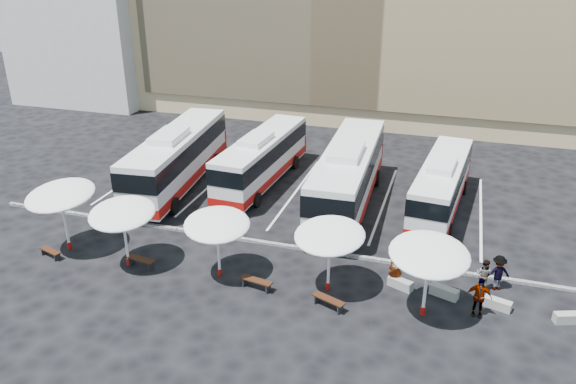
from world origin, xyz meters
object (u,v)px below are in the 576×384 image
(passenger_0, at_px, (396,268))
(conc_bench_1, at_px, (444,292))
(wood_bench_2, at_px, (256,282))
(conc_bench_0, at_px, (400,284))
(sunshade_1, at_px, (122,214))
(passenger_3, at_px, (498,273))
(bus_1, at_px, (262,157))
(bus_2, at_px, (348,174))
(conc_bench_3, at_px, (568,318))
(sunshade_2, at_px, (217,225))
(sunshade_3, at_px, (330,236))
(passenger_2, at_px, (479,297))
(sunshade_4, at_px, (429,255))
(conc_bench_2, at_px, (498,304))
(sunshade_0, at_px, (60,195))
(wood_bench_0, at_px, (50,252))
(wood_bench_3, at_px, (329,301))
(passenger_1, at_px, (484,275))
(bus_0, at_px, (177,157))
(bus_3, at_px, (442,184))
(wood_bench_1, at_px, (141,260))

(passenger_0, bearing_deg, conc_bench_1, -21.66)
(wood_bench_2, height_order, conc_bench_0, wood_bench_2)
(sunshade_1, height_order, passenger_3, sunshade_1)
(bus_1, height_order, bus_2, bus_2)
(wood_bench_2, distance_m, conc_bench_3, 14.20)
(sunshade_2, distance_m, passenger_0, 8.95)
(sunshade_3, height_order, wood_bench_2, sunshade_3)
(bus_2, height_order, passenger_2, bus_2)
(sunshade_4, xyz_separation_m, passenger_3, (3.20, 3.18, -2.21))
(conc_bench_2, xyz_separation_m, passenger_0, (-4.78, 0.56, 0.72))
(bus_1, height_order, passenger_2, bus_1)
(passenger_3, bearing_deg, conc_bench_3, 128.04)
(sunshade_2, distance_m, passenger_3, 13.74)
(sunshade_2, distance_m, sunshade_3, 5.54)
(conc_bench_3, xyz_separation_m, passenger_2, (-3.88, -0.62, 0.73))
(bus_1, height_order, sunshade_0, sunshade_0)
(wood_bench_0, height_order, passenger_2, passenger_2)
(sunshade_4, bearing_deg, wood_bench_0, -177.88)
(conc_bench_2, relative_size, conc_bench_3, 0.98)
(wood_bench_0, xyz_separation_m, wood_bench_2, (11.56, 0.45, 0.05))
(wood_bench_3, bearing_deg, conc_bench_0, 41.58)
(bus_2, relative_size, passenger_0, 7.19)
(sunshade_4, relative_size, wood_bench_2, 2.61)
(passenger_1, bearing_deg, sunshade_1, 36.94)
(bus_0, relative_size, sunshade_0, 3.10)
(sunshade_2, relative_size, passenger_0, 2.25)
(bus_3, distance_m, conc_bench_0, 9.88)
(bus_1, distance_m, sunshade_0, 14.01)
(sunshade_2, height_order, wood_bench_3, sunshade_2)
(wood_bench_0, bearing_deg, sunshade_0, 69.90)
(sunshade_1, xyz_separation_m, passenger_0, (13.53, 2.25, -2.03))
(bus_3, xyz_separation_m, passenger_3, (3.19, -8.38, -0.87))
(wood_bench_3, xyz_separation_m, passenger_2, (6.51, 1.46, 0.59))
(bus_2, distance_m, wood_bench_1, 13.74)
(sunshade_4, relative_size, passenger_1, 2.70)
(sunshade_0, bearing_deg, wood_bench_1, -5.77)
(bus_0, height_order, bus_1, bus_0)
(wood_bench_1, xyz_separation_m, passenger_0, (12.79, 2.23, 0.57))
(conc_bench_0, bearing_deg, bus_3, 82.70)
(conc_bench_1, bearing_deg, passenger_1, 33.98)
(sunshade_2, distance_m, wood_bench_1, 4.94)
(conc_bench_0, relative_size, conc_bench_3, 1.01)
(wood_bench_2, height_order, passenger_1, passenger_1)
(sunshade_0, relative_size, sunshade_2, 1.01)
(bus_0, distance_m, wood_bench_2, 14.30)
(wood_bench_3, xyz_separation_m, passenger_1, (6.79, 3.69, 0.43))
(bus_2, bearing_deg, sunshade_4, -63.47)
(wood_bench_1, bearing_deg, passenger_2, 2.94)
(sunshade_1, distance_m, passenger_1, 18.06)
(conc_bench_0, distance_m, conc_bench_2, 4.49)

